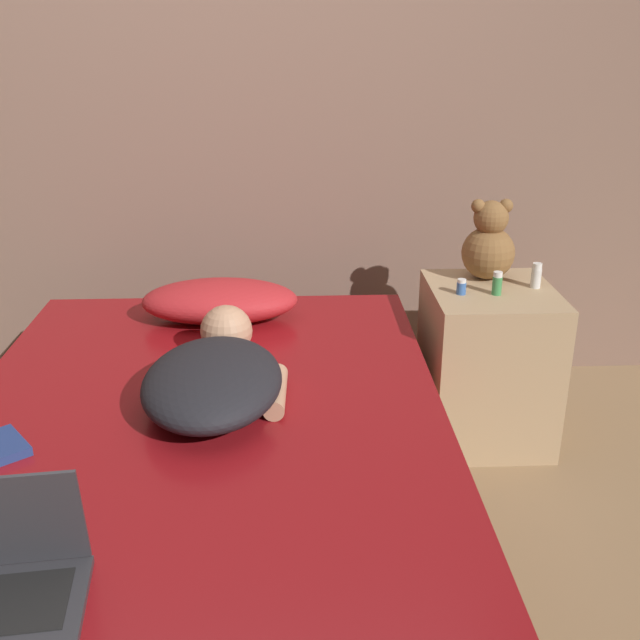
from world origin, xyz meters
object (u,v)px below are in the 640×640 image
bottle_white (536,276)px  bottle_green (497,284)px  pillow (220,301)px  teddy_bear (489,244)px  bottle_blue (461,287)px  person_lying (216,375)px

bottle_white → bottle_green: size_ratio=1.09×
pillow → teddy_bear: bearing=3.9°
pillow → teddy_bear: 1.01m
teddy_bear → bottle_white: teddy_bear is taller
bottle_green → bottle_blue: bearing=175.4°
person_lying → bottle_blue: bearing=34.2°
bottle_green → person_lying: bearing=-152.0°
bottle_white → bottle_blue: bottle_white is taller
bottle_white → person_lying: bearing=-152.7°
teddy_bear → bottle_blue: (-0.13, -0.17, -0.10)m
person_lying → bottle_green: bottle_green is taller
teddy_bear → bottle_green: size_ratio=3.59×
pillow → bottle_blue: (0.86, -0.10, 0.08)m
teddy_bear → bottle_blue: size_ratio=5.45×
bottle_white → bottle_blue: bearing=-168.5°
bottle_green → teddy_bear: bearing=87.3°
bottle_blue → bottle_green: (0.12, -0.01, 0.01)m
person_lying → bottle_green: 1.07m
person_lying → teddy_bear: 1.19m
pillow → bottle_green: (0.98, -0.11, 0.09)m
teddy_bear → bottle_green: bearing=-92.7°
pillow → bottle_blue: bearing=-6.9°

